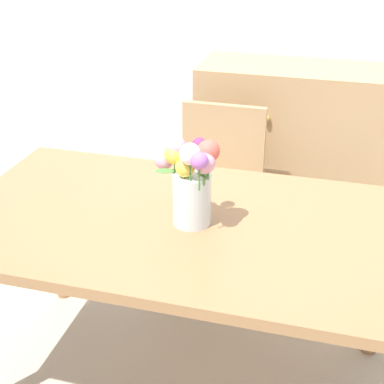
% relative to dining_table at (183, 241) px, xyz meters
% --- Properties ---
extents(ground_plane, '(12.00, 12.00, 0.00)m').
position_rel_dining_table_xyz_m(ground_plane, '(0.00, 0.00, -0.68)').
color(ground_plane, '#B7AD99').
extents(dining_table, '(1.65, 0.93, 0.77)m').
position_rel_dining_table_xyz_m(dining_table, '(0.00, 0.00, 0.00)').
color(dining_table, '#9E7047').
rests_on(dining_table, ground_plane).
extents(chair_far, '(0.42, 0.42, 0.90)m').
position_rel_dining_table_xyz_m(chair_far, '(-0.05, 0.81, -0.16)').
color(chair_far, tan).
rests_on(chair_far, ground_plane).
extents(dresser, '(1.40, 0.47, 1.00)m').
position_rel_dining_table_xyz_m(dresser, '(0.43, 1.33, -0.18)').
color(dresser, tan).
rests_on(dresser, ground_plane).
extents(flower_vase, '(0.24, 0.19, 0.32)m').
position_rel_dining_table_xyz_m(flower_vase, '(0.04, -0.02, 0.27)').
color(flower_vase, silver).
rests_on(flower_vase, dining_table).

